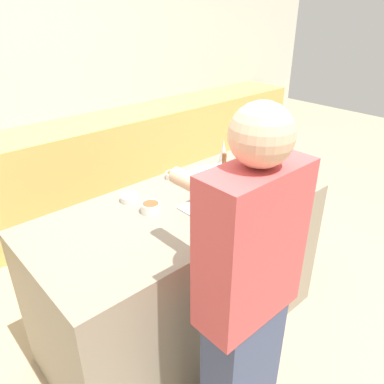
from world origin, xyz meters
name	(u,v)px	position (x,y,z in m)	size (l,w,h in m)	color
ground_plane	(183,325)	(0.00, 0.00, 0.00)	(12.00, 12.00, 0.00)	tan
wall_back	(27,82)	(0.00, 2.08, 1.30)	(8.00, 0.05, 2.60)	beige
back_cabinet_block	(59,179)	(0.00, 1.75, 0.47)	(6.00, 0.60, 0.94)	tan
kitchen_island	(183,271)	(0.00, 0.00, 0.46)	(1.70, 0.82, 0.92)	gray
baking_tray	(220,206)	(0.15, -0.14, 0.92)	(0.39, 0.28, 0.01)	#B2B2BC
gingerbread_house	(220,187)	(0.15, -0.14, 1.04)	(0.20, 0.16, 0.29)	brown
decorative_tree	(223,163)	(0.35, 0.02, 1.07)	(0.11, 0.11, 0.30)	silver
candy_bowl_far_right	(174,175)	(0.20, 0.31, 0.94)	(0.11, 0.11, 0.04)	white
candy_bowl_near_tray_right	(240,179)	(0.47, -0.01, 0.94)	(0.10, 0.10, 0.04)	silver
candy_bowl_beside_tree	(130,198)	(-0.18, 0.24, 0.94)	(0.11, 0.11, 0.04)	silver
candy_bowl_far_left	(244,167)	(0.63, 0.09, 0.94)	(0.14, 0.14, 0.04)	white
candy_bowl_behind_tray	(151,207)	(-0.17, 0.06, 0.95)	(0.11, 0.11, 0.05)	white
cookbook	(205,172)	(0.40, 0.23, 0.93)	(0.19, 0.15, 0.02)	#CCB78C
person	(246,300)	(-0.25, -0.69, 0.86)	(0.44, 0.55, 1.67)	#424C6B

